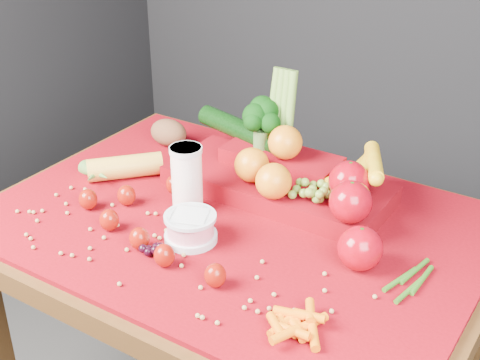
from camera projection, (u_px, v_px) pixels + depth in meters
The scene contains 12 objects.
table at pixel (235, 259), 1.51m from camera, with size 1.10×0.80×0.75m.
red_cloth at pixel (235, 221), 1.46m from camera, with size 1.05×0.75×0.01m, color maroon.
milk_glass at pixel (187, 177), 1.46m from camera, with size 0.07×0.07×0.15m.
yogurt_bowl at pixel (190, 227), 1.37m from camera, with size 0.11×0.11×0.06m.
strawberry_scatter at pixel (144, 221), 1.40m from camera, with size 0.44×0.28×0.05m.
dark_grape_cluster at pixel (156, 248), 1.34m from camera, with size 0.06×0.05×0.03m, color black, non-canonical shape.
soybean_scatter at pixel (179, 262), 1.31m from camera, with size 0.84×0.24×0.01m, color tan, non-canonical shape.
corn_ear at pixel (105, 171), 1.61m from camera, with size 0.26×0.26×0.06m.
potato at pixel (169, 133), 1.78m from camera, with size 0.11×0.08×0.07m, color brown.
baby_carrot_pile at pixel (292, 320), 1.14m from camera, with size 0.17×0.17×0.03m, color orange, non-canonical shape.
green_bean_pile at pixel (412, 280), 1.26m from camera, with size 0.14×0.12×0.01m, color #295D15, non-canonical shape.
produce_mound at pixel (291, 174), 1.51m from camera, with size 0.62×0.37×0.27m.
Camera 1 is at (0.68, -1.04, 1.52)m, focal length 50.00 mm.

